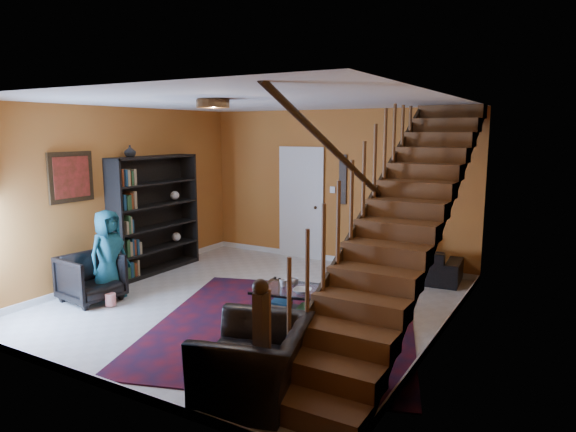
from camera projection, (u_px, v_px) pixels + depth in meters
name	position (u px, v px, depth m)	size (l,w,h in m)	color
floor	(253.00, 303.00, 7.28)	(5.50, 5.50, 0.00)	beige
room	(232.00, 266.00, 9.07)	(5.50, 5.50, 5.50)	#B36B27
staircase	(402.00, 219.00, 6.00)	(0.95, 5.02, 3.18)	brown
bookshelf	(155.00, 216.00, 8.82)	(0.35, 1.80, 2.00)	black
door	(301.00, 205.00, 9.79)	(0.82, 0.05, 2.05)	silver
framed_picture	(71.00, 177.00, 7.49)	(0.04, 0.74, 0.74)	maroon
wall_hanging	(343.00, 179.00, 9.28)	(0.14, 0.03, 0.90)	black
ceiling_fixture	(213.00, 104.00, 6.15)	(0.40, 0.40, 0.10)	#3F2814
rug	(285.00, 324.00, 6.46)	(3.16, 3.61, 0.02)	#490D16
sofa	(402.00, 262.00, 8.49)	(1.87, 0.73, 0.55)	black
armchair_left	(91.00, 278.00, 7.32)	(0.74, 0.76, 0.69)	black
armchair_right	(254.00, 361.00, 4.66)	(1.07, 0.93, 0.69)	black
person_adult_a	(382.00, 265.00, 8.74)	(0.45, 0.29, 1.22)	black
person_adult_b	(407.00, 269.00, 8.52)	(0.58, 0.45, 1.20)	black
person_child	(108.00, 254.00, 7.43)	(0.64, 0.41, 1.30)	#195462
coffee_table	(304.00, 304.00, 6.51)	(1.25, 0.88, 0.44)	black
cup_a	(294.00, 282.00, 6.65)	(0.12, 0.12, 0.09)	#999999
cup_b	(283.00, 283.00, 6.59)	(0.10, 0.10, 0.09)	#999999
bowl	(302.00, 291.00, 6.33)	(0.23, 0.23, 0.06)	#999999
vase	(130.00, 151.00, 8.21)	(0.18, 0.18, 0.19)	#999999
popcorn_bucket	(111.00, 299.00, 7.12)	(0.15, 0.15, 0.17)	red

